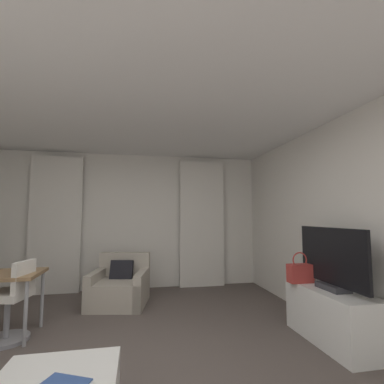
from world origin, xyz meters
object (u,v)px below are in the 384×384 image
object	(u,v)px
tv_console	(332,316)
armchair	(120,288)
tv_flatscreen	(332,260)
handbag_primary	(300,272)
desk_chair	(11,305)

from	to	relation	value
tv_console	armchair	bearing A→B (deg)	142.54
tv_console	tv_flatscreen	xyz separation A→B (m)	(0.00, -0.03, 0.61)
tv_console	handbag_primary	size ratio (longest dim) A/B	2.99
tv_flatscreen	handbag_primary	xyz separation A→B (m)	(-0.15, 0.38, -0.20)
armchair	tv_flatscreen	bearing A→B (deg)	-37.91
armchair	tv_flatscreen	xyz separation A→B (m)	(2.39, -1.86, 0.64)
desk_chair	tv_console	size ratio (longest dim) A/B	0.80
tv_flatscreen	handbag_primary	world-z (taller)	tv_flatscreen
armchair	tv_console	distance (m)	3.01
desk_chair	tv_flatscreen	size ratio (longest dim) A/B	0.84
armchair	handbag_primary	distance (m)	2.71
tv_console	handbag_primary	world-z (taller)	handbag_primary
desk_chair	handbag_primary	world-z (taller)	handbag_primary
armchair	desk_chair	size ratio (longest dim) A/B	1.13
desk_chair	handbag_primary	size ratio (longest dim) A/B	2.39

